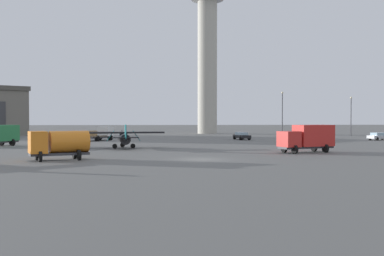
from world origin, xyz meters
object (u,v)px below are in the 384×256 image
Objects in this scene: airplane_black at (124,137)px; truck_fuel_tanker_orange at (59,143)px; truck_flatbed_white at (101,134)px; car_silver at (379,136)px; truck_box_red at (308,137)px; car_black at (242,136)px; light_post_west at (282,110)px; control_tower at (207,44)px; light_post_east at (351,113)px.

truck_fuel_tanker_orange is (-4.98, -16.87, 0.14)m from airplane_black.
truck_flatbed_white is 1.30× the size of car_silver.
car_black is (-2.19, 31.66, -1.03)m from truck_box_red.
light_post_west reaches higher than car_black.
car_silver is (27.24, -36.04, -21.60)m from control_tower.
airplane_black is at bearing -54.56° from car_black.
light_post_west reaches higher than truck_flatbed_white.
control_tower is at bearing 123.01° from light_post_west.
light_post_west is at bearing -146.49° from truck_fuel_tanker_orange.
car_black is at bearing -132.29° from light_post_west.
car_black is at bearing 151.28° from car_silver.
truck_box_red is (5.14, -64.15, -20.58)m from control_tower.
airplane_black is 1.84× the size of truck_fuel_tanker_orange.
truck_flatbed_white is (-22.36, -33.62, -21.15)m from control_tower.
truck_box_red is at bearing -100.98° from light_post_west.
truck_box_red is at bearing -117.82° from light_post_east.
truck_flatbed_white is 54.00m from light_post_east.
light_post_east is (46.16, 36.97, 3.60)m from airplane_black.
truck_flatbed_white is 49.67m from car_silver.
truck_flatbed_white is 38.60m from truck_fuel_tanker_orange.
light_post_west is (10.59, 11.64, 4.83)m from car_black.
truck_fuel_tanker_orange is at bearing -148.24° from truck_flatbed_white.
car_black is 16.46m from light_post_west.
light_post_west is at bearing -56.99° from control_tower.
truck_box_red is at bearing -107.00° from truck_flatbed_white.
car_black is 0.55× the size of light_post_east.
car_black is at bearing -56.46° from truck_flatbed_white.
car_silver is (49.61, -2.42, -0.45)m from truck_flatbed_white.
airplane_black is 23.70m from truck_box_red.
truck_flatbed_white is 38.36m from light_post_west.
truck_flatbed_white reaches higher than car_black.
truck_flatbed_white is (-27.50, 30.53, -0.58)m from truck_box_red.
control_tower is at bearing -24.67° from airplane_black.
truck_flatbed_white reaches higher than car_silver.
light_post_west reaches higher than car_silver.
airplane_black is 48.16m from car_silver.
truck_fuel_tanker_orange reaches higher than car_silver.
truck_fuel_tanker_orange is at bearing 155.83° from airplane_black.
airplane_black reaches higher than truck_flatbed_white.
light_post_west is at bearing 124.07° from car_black.
control_tower is 45.58m from truck_flatbed_white.
truck_box_red is at bearing -9.68° from car_black.
control_tower is 61.50m from airplane_black.
truck_box_red is 28.17m from truck_fuel_tanker_orange.
light_post_west is at bearing 111.63° from car_silver.
truck_box_red is 0.75× the size of light_post_west.
airplane_black is 2.29× the size of car_silver.
light_post_east is (15.75, 2.46, -0.47)m from light_post_west.
control_tower reaches higher than car_black.
airplane_black is 17.59m from truck_fuel_tanker_orange.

